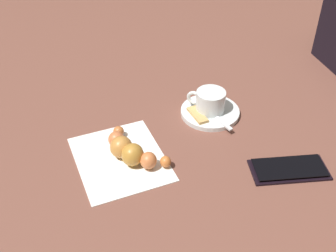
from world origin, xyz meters
name	(u,v)px	position (x,y,z in m)	size (l,w,h in m)	color
ground_plane	(166,140)	(0.00, 0.00, 0.00)	(1.80, 1.80, 0.00)	brown
saucer	(210,112)	(-0.12, -0.04, 0.01)	(0.12, 0.12, 0.01)	silver
espresso_cup	(210,101)	(-0.12, -0.04, 0.03)	(0.07, 0.07, 0.05)	silver
teaspoon	(207,109)	(-0.11, -0.04, 0.01)	(0.03, 0.12, 0.01)	silver
sugar_packet	(198,115)	(-0.08, -0.03, 0.01)	(0.06, 0.02, 0.01)	tan
napkin	(120,159)	(0.10, 0.02, 0.00)	(0.16, 0.19, 0.00)	white
croissant	(129,150)	(0.08, 0.02, 0.02)	(0.10, 0.14, 0.04)	#BE6935
cell_phone	(289,169)	(-0.17, 0.17, 0.00)	(0.15, 0.10, 0.01)	black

